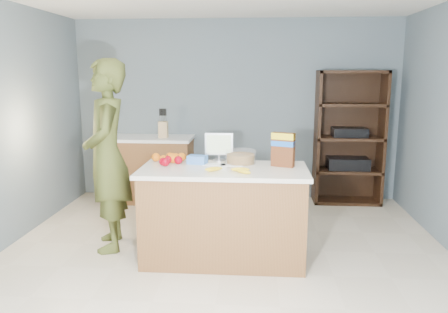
# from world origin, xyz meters

# --- Properties ---
(floor) EXTENTS (4.50, 5.00, 0.02)m
(floor) POSITION_xyz_m (0.00, 0.00, 0.00)
(floor) COLOR beige
(floor) RESTS_ON ground
(walls) EXTENTS (4.52, 5.02, 2.51)m
(walls) POSITION_xyz_m (0.00, 0.00, 1.65)
(walls) COLOR slate
(walls) RESTS_ON ground
(counter_peninsula) EXTENTS (1.56, 0.76, 0.90)m
(counter_peninsula) POSITION_xyz_m (0.00, 0.30, 0.42)
(counter_peninsula) COLOR brown
(counter_peninsula) RESTS_ON ground
(back_cabinet) EXTENTS (1.24, 0.62, 0.90)m
(back_cabinet) POSITION_xyz_m (-1.20, 2.20, 0.45)
(back_cabinet) COLOR brown
(back_cabinet) RESTS_ON ground
(shelving_unit) EXTENTS (0.90, 0.40, 1.80)m
(shelving_unit) POSITION_xyz_m (1.55, 2.35, 0.86)
(shelving_unit) COLOR black
(shelving_unit) RESTS_ON ground
(person) EXTENTS (0.64, 0.80, 1.91)m
(person) POSITION_xyz_m (-1.18, 0.52, 0.96)
(person) COLOR #41481C
(person) RESTS_ON ground
(knife_block) EXTENTS (0.12, 0.10, 0.31)m
(knife_block) POSITION_xyz_m (-0.97, 2.15, 1.02)
(knife_block) COLOR tan
(knife_block) RESTS_ON back_cabinet
(envelopes) EXTENTS (0.40, 0.15, 0.00)m
(envelopes) POSITION_xyz_m (-0.01, 0.43, 0.90)
(envelopes) COLOR white
(envelopes) RESTS_ON counter_peninsula
(bananas) EXTENTS (0.44, 0.22, 0.04)m
(bananas) POSITION_xyz_m (0.05, 0.15, 0.92)
(bananas) COLOR yellow
(bananas) RESTS_ON counter_peninsula
(apples) EXTENTS (0.21, 0.20, 0.08)m
(apples) POSITION_xyz_m (-0.54, 0.40, 0.94)
(apples) COLOR #960011
(apples) RESTS_ON counter_peninsula
(oranges) EXTENTS (0.34, 0.23, 0.08)m
(oranges) POSITION_xyz_m (-0.54, 0.53, 0.94)
(oranges) COLOR orange
(oranges) RESTS_ON counter_peninsula
(blue_carton) EXTENTS (0.20, 0.15, 0.08)m
(blue_carton) POSITION_xyz_m (-0.27, 0.48, 0.94)
(blue_carton) COLOR blue
(blue_carton) RESTS_ON counter_peninsula
(salad_bowl) EXTENTS (0.30, 0.30, 0.13)m
(salad_bowl) POSITION_xyz_m (0.15, 0.53, 0.96)
(salad_bowl) COLOR #267219
(salad_bowl) RESTS_ON counter_peninsula
(tv) EXTENTS (0.28, 0.12, 0.28)m
(tv) POSITION_xyz_m (-0.07, 0.64, 1.06)
(tv) COLOR silver
(tv) RESTS_ON counter_peninsula
(cereal_box) EXTENTS (0.23, 0.15, 0.32)m
(cereal_box) POSITION_xyz_m (0.55, 0.41, 1.09)
(cereal_box) COLOR #592B14
(cereal_box) RESTS_ON counter_peninsula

